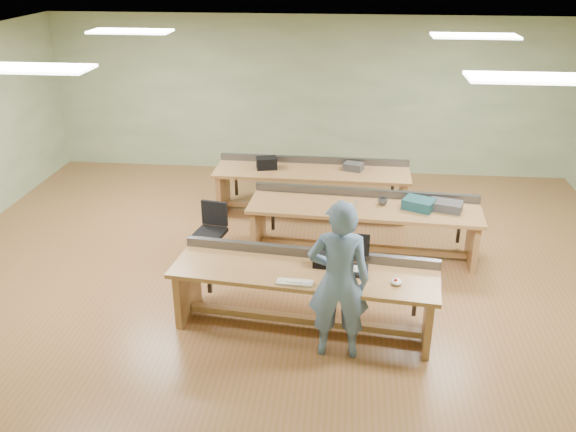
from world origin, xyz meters
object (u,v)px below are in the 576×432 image
at_px(workbench_back, 312,180).
at_px(camera_bag, 325,259).
at_px(person, 339,281).
at_px(task_chair, 212,240).
at_px(mug, 383,201).
at_px(parts_bin_grey, 446,206).
at_px(laptop_base, 353,270).
at_px(drinks_can, 356,205).
at_px(parts_bin_teal, 419,204).
at_px(workbench_mid, 363,217).
at_px(workbench_front, 304,284).

height_order(workbench_back, camera_bag, camera_bag).
bearing_deg(person, task_chair, -48.44).
bearing_deg(mug, workbench_back, 128.63).
distance_m(task_chair, parts_bin_grey, 3.33).
distance_m(person, camera_bag, 0.62).
bearing_deg(workbench_back, mug, -50.50).
xyz_separation_m(laptop_base, drinks_can, (0.03, 1.80, 0.04)).
bearing_deg(parts_bin_teal, drinks_can, -172.90).
height_order(workbench_mid, person, person).
bearing_deg(laptop_base, person, -104.13).
relative_size(person, parts_bin_teal, 4.42).
xyz_separation_m(workbench_mid, parts_bin_grey, (1.13, -0.04, 0.25)).
xyz_separation_m(workbench_back, mug, (1.10, -1.38, 0.24)).
height_order(camera_bag, mug, camera_bag).
height_order(workbench_mid, laptop_base, workbench_mid).
bearing_deg(parts_bin_teal, laptop_base, -115.57).
distance_m(workbench_back, person, 3.93).
bearing_deg(workbench_mid, workbench_front, -106.17).
bearing_deg(parts_bin_teal, task_chair, -172.04).
relative_size(workbench_front, mug, 23.23).
relative_size(parts_bin_teal, drinks_can, 3.35).
bearing_deg(workbench_front, workbench_mid, 76.39).
xyz_separation_m(task_chair, parts_bin_grey, (3.26, 0.41, 0.50)).
bearing_deg(drinks_can, workbench_mid, 51.23).
bearing_deg(person, workbench_front, -51.74).
relative_size(workbench_back, laptop_base, 9.20).
relative_size(workbench_front, task_chair, 3.67).
relative_size(parts_bin_teal, parts_bin_grey, 0.92).
bearing_deg(parts_bin_grey, camera_bag, -131.51).
xyz_separation_m(task_chair, mug, (2.40, 0.50, 0.49)).
bearing_deg(drinks_can, mug, 27.90).
relative_size(workbench_mid, task_chair, 3.93).
xyz_separation_m(person, drinks_can, (0.18, 2.30, -0.10)).
bearing_deg(workbench_mid, laptop_base, -91.04).
xyz_separation_m(workbench_front, parts_bin_teal, (1.46, 1.92, 0.26)).
xyz_separation_m(workbench_mid, person, (-0.30, -2.45, 0.35)).
bearing_deg(laptop_base, parts_bin_grey, 58.74).
relative_size(laptop_base, drinks_can, 2.84).
xyz_separation_m(workbench_back, drinks_can, (0.72, -1.58, 0.25)).
distance_m(person, task_chair, 2.78).
relative_size(workbench_mid, mug, 24.85).
bearing_deg(mug, parts_bin_grey, -6.14).
bearing_deg(drinks_can, task_chair, -171.66).
height_order(camera_bag, task_chair, camera_bag).
relative_size(workbench_front, drinks_can, 25.26).
height_order(parts_bin_grey, drinks_can, drinks_can).
relative_size(workbench_mid, person, 1.83).
bearing_deg(parts_bin_grey, workbench_mid, 177.81).
relative_size(person, parts_bin_grey, 4.08).
xyz_separation_m(camera_bag, task_chair, (-1.66, 1.41, -0.53)).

